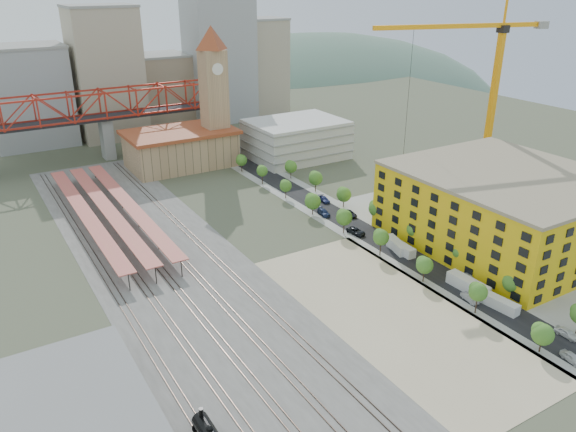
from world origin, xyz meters
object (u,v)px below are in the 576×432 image
construction_building (505,208)px  tower_crane (486,75)px  site_trailer_d (396,245)px  site_trailer_c (401,248)px  car_0 (572,358)px  clock_tower (213,83)px  site_trailer_b (468,285)px  site_trailer_a (499,303)px

construction_building → tower_crane: bearing=53.1°
site_trailer_d → site_trailer_c: bearing=-75.4°
tower_crane → car_0: 94.99m
car_0 → site_trailer_d: bearing=95.2°
clock_tower → site_trailer_c: 95.71m
site_trailer_d → tower_crane: bearing=37.4°
tower_crane → site_trailer_c: bearing=-155.5°
tower_crane → site_trailer_c: tower_crane is taller
tower_crane → site_trailer_d: 63.98m
tower_crane → site_trailer_c: 64.57m
tower_crane → site_trailer_b: tower_crane is taller
car_0 → site_trailer_b: bearing=92.2°
site_trailer_b → site_trailer_d: bearing=88.5°
site_trailer_a → site_trailer_c: 29.79m
tower_crane → site_trailer_a: bearing=-133.4°
tower_crane → car_0: tower_crane is taller
clock_tower → site_trailer_a: bearing=-86.2°
site_trailer_b → construction_building: bearing=24.9°
site_trailer_d → car_0: (-3.00, -50.14, -0.45)m
site_trailer_a → site_trailer_b: site_trailer_b is taller
site_trailer_b → site_trailer_d: site_trailer_b is taller
construction_building → site_trailer_b: bearing=-153.6°
car_0 → construction_building: bearing=62.5°
site_trailer_b → site_trailer_c: (0.00, 21.56, -0.19)m
car_0 → tower_crane: bearing=62.2°
clock_tower → site_trailer_c: bearing=-85.0°
clock_tower → site_trailer_b: 116.42m
clock_tower → site_trailer_c: size_ratio=5.95×
clock_tower → site_trailer_d: (8.00, -89.59, -27.49)m
site_trailer_a → site_trailer_d: (0.00, 31.52, 0.03)m
site_trailer_a → site_trailer_b: (0.00, 8.23, 0.21)m
site_trailer_c → site_trailer_d: site_trailer_d is taller
clock_tower → car_0: clock_tower is taller
construction_building → site_trailer_c: size_ratio=5.79×
tower_crane → site_trailer_d: bearing=-157.2°
site_trailer_b → car_0: bearing=-97.9°
tower_crane → site_trailer_b: bearing=-138.3°
clock_tower → site_trailer_a: 124.46m
tower_crane → site_trailer_d: size_ratio=6.64×
site_trailer_a → construction_building: bearing=32.8°
construction_building → site_trailer_d: (-26.00, 10.40, -8.20)m
site_trailer_a → site_trailer_c: bearing=83.7°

